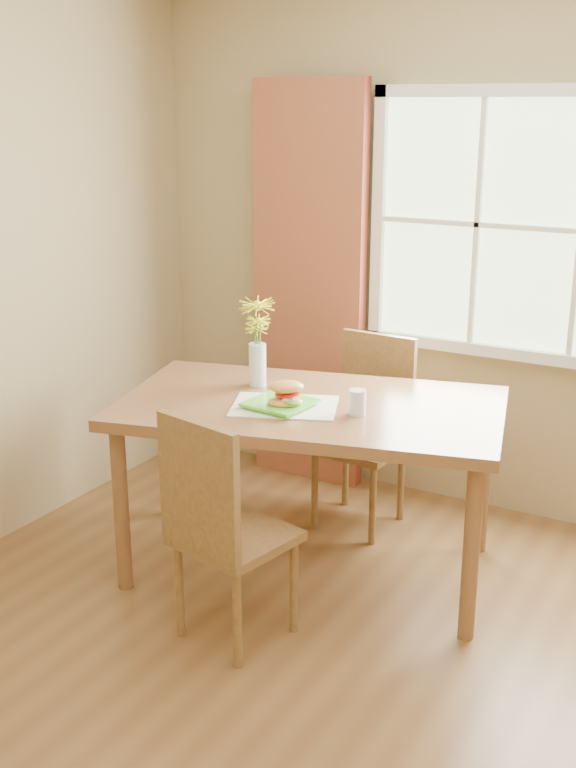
# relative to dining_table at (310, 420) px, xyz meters

# --- Properties ---
(room) EXTENTS (4.24, 3.84, 2.74)m
(room) POSITION_rel_dining_table_xyz_m (0.63, -0.82, 0.62)
(room) COLOR brown
(room) RESTS_ON ground
(window) EXTENTS (1.62, 0.06, 1.32)m
(window) POSITION_rel_dining_table_xyz_m (0.63, 1.05, 0.77)
(window) COLOR beige
(window) RESTS_ON room
(curtain_left) EXTENTS (0.65, 0.08, 2.20)m
(curtain_left) POSITION_rel_dining_table_xyz_m (-0.52, 0.96, 0.37)
(curtain_left) COLOR maroon
(curtain_left) RESTS_ON room
(dining_table) EXTENTS (1.85, 1.32, 0.81)m
(dining_table) POSITION_rel_dining_table_xyz_m (0.00, 0.00, 0.00)
(dining_table) COLOR brown
(dining_table) RESTS_ON room
(chair_near) EXTENTS (0.48, 0.48, 0.97)m
(chair_near) POSITION_rel_dining_table_xyz_m (-0.02, -0.70, -0.20)
(chair_near) COLOR brown
(chair_near) RESTS_ON room
(chair_far) EXTENTS (0.42, 0.42, 0.97)m
(chair_far) POSITION_rel_dining_table_xyz_m (0.00, 0.61, -0.20)
(chair_far) COLOR brown
(chair_far) RESTS_ON room
(placemat) EXTENTS (0.54, 0.48, 0.01)m
(placemat) POSITION_rel_dining_table_xyz_m (-0.07, -0.11, 0.09)
(placemat) COLOR silver
(placemat) RESTS_ON dining_table
(plate) EXTENTS (0.28, 0.28, 0.01)m
(plate) POSITION_rel_dining_table_xyz_m (-0.08, -0.13, 0.10)
(plate) COLOR #5CD735
(plate) RESTS_ON placemat
(croissant_sandwich) EXTENTS (0.19, 0.17, 0.12)m
(croissant_sandwich) POSITION_rel_dining_table_xyz_m (-0.04, -0.15, 0.16)
(croissant_sandwich) COLOR #FA9E55
(croissant_sandwich) RESTS_ON plate
(water_glass) EXTENTS (0.07, 0.07, 0.11)m
(water_glass) POSITION_rel_dining_table_xyz_m (0.25, -0.04, 0.14)
(water_glass) COLOR silver
(water_glass) RESTS_ON dining_table
(flower_vase) EXTENTS (0.17, 0.17, 0.41)m
(flower_vase) POSITION_rel_dining_table_xyz_m (-0.33, 0.10, 0.33)
(flower_vase) COLOR silver
(flower_vase) RESTS_ON dining_table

